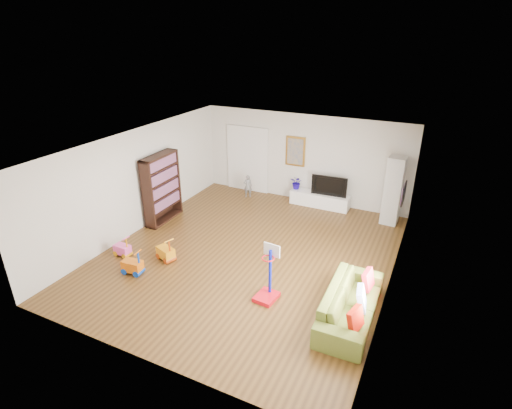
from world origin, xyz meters
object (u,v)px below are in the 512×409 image
at_px(bookshelf, 162,188).
at_px(sofa, 351,303).
at_px(media_console, 320,200).
at_px(basketball_hoop, 267,274).

height_order(bookshelf, sofa, bookshelf).
bearing_deg(media_console, basketball_hoop, -84.73).
distance_m(media_console, basketball_hoop, 4.91).
relative_size(bookshelf, basketball_hoop, 1.61).
distance_m(bookshelf, basketball_hoop, 4.61).
height_order(media_console, sofa, sofa).
relative_size(sofa, basketball_hoop, 1.87).
bearing_deg(media_console, bookshelf, -142.27).
bearing_deg(bookshelf, basketball_hoop, -28.38).
height_order(media_console, bookshelf, bookshelf).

